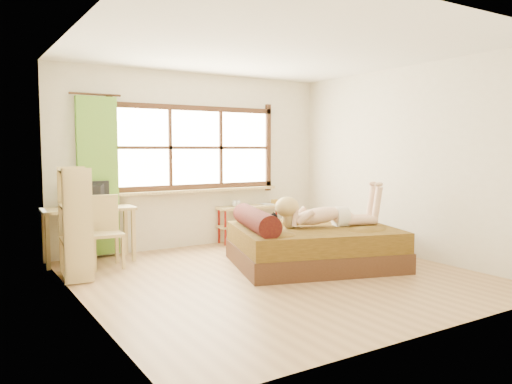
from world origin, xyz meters
TOP-DOWN VIEW (x-y plane):
  - floor at (0.00, 0.00)m, footprint 4.50×4.50m
  - ceiling at (0.00, 0.00)m, footprint 4.50×4.50m
  - wall_back at (0.00, 2.25)m, footprint 4.50×0.00m
  - wall_front at (0.00, -2.25)m, footprint 4.50×0.00m
  - wall_left at (-2.25, 0.00)m, footprint 0.00×4.50m
  - wall_right at (2.25, 0.00)m, footprint 0.00×4.50m
  - window at (0.00, 2.22)m, footprint 2.80×0.16m
  - curtain at (-1.55, 2.13)m, footprint 0.55×0.10m
  - bed at (0.69, 0.22)m, footprint 2.43×2.16m
  - woman at (0.89, 0.16)m, footprint 1.48×0.81m
  - kitten at (0.02, 0.31)m, footprint 0.33×0.21m
  - desk at (-1.73, 1.95)m, footprint 1.22×0.62m
  - monitor at (-1.73, 2.00)m, footprint 0.61×0.12m
  - chair at (-1.63, 1.59)m, footprint 0.44×0.44m
  - pipe_shelf at (0.94, 2.07)m, footprint 1.20×0.36m
  - cup at (0.63, 2.07)m, footprint 0.14×0.14m
  - book at (1.13, 2.07)m, footprint 0.19×0.25m
  - bookshelf at (-2.08, 1.13)m, footprint 0.37×0.60m

SIDE VIEW (x-z plane):
  - floor at x=0.00m, z-range 0.00..0.00m
  - bed at x=0.69m, z-range -0.11..0.66m
  - pipe_shelf at x=0.94m, z-range 0.10..0.77m
  - chair at x=-1.63m, z-range 0.05..0.98m
  - book at x=1.13m, z-range 0.60..0.61m
  - kitten at x=0.02m, z-range 0.51..0.75m
  - desk at x=-1.73m, z-range 0.27..1.02m
  - cup at x=0.63m, z-range 0.60..0.70m
  - bookshelf at x=-2.08m, z-range 0.01..1.32m
  - woman at x=0.89m, z-range 0.51..1.12m
  - monitor at x=-1.73m, z-range 0.74..1.09m
  - curtain at x=-1.55m, z-range 0.05..2.25m
  - wall_back at x=0.00m, z-range -0.90..3.60m
  - wall_front at x=0.00m, z-range -0.90..3.60m
  - wall_left at x=-2.25m, z-range -0.90..3.60m
  - wall_right at x=2.25m, z-range -0.90..3.60m
  - window at x=0.00m, z-range 0.78..2.24m
  - ceiling at x=0.00m, z-range 2.70..2.70m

